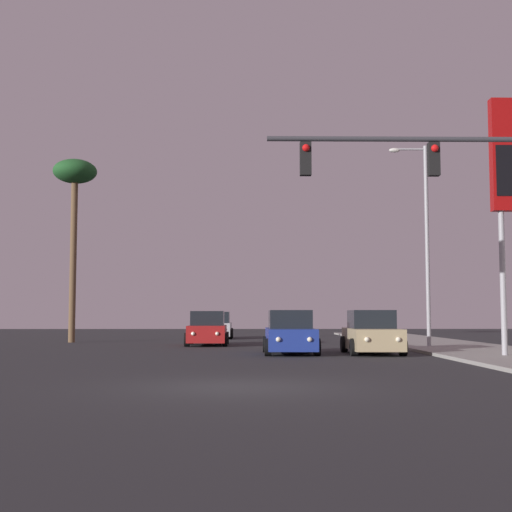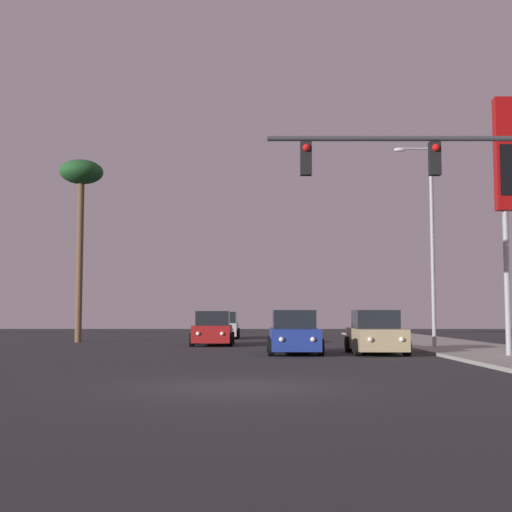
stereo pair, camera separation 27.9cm
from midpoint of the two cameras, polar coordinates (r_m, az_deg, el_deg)
name	(u,v)px [view 2 (the right image)]	position (r m, az deg, el deg)	size (l,w,h in m)	color
ground_plane	(234,387)	(15.18, -1.24, -10.42)	(120.00, 120.00, 0.00)	#28282B
car_silver	(221,326)	(45.24, -2.66, -5.65)	(2.04, 4.31, 1.68)	#B7B7BC
car_red	(210,330)	(35.35, -3.44, -5.91)	(2.04, 4.31, 1.68)	maroon
car_tan	(373,334)	(27.90, 9.65, -6.18)	(2.04, 4.32, 1.68)	tan
car_blue	(291,334)	(27.63, 3.15, -6.25)	(2.04, 4.31, 1.68)	navy
traffic_light_mast	(449,194)	(19.78, 15.60, 4.77)	(7.00, 0.36, 6.50)	#38383D
street_lamp	(427,234)	(32.75, 13.74, 1.75)	(1.74, 0.24, 9.00)	#99999E
palm_tree_mid	(79,183)	(40.90, -13.81, 5.66)	(2.40, 2.40, 10.09)	brown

